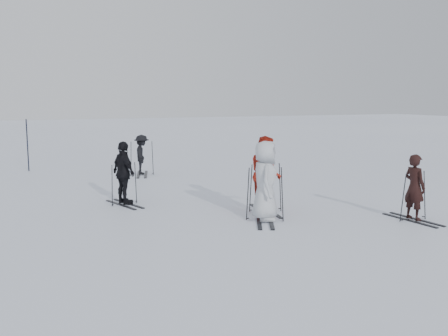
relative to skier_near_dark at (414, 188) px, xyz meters
The scene contains 12 objects.
ground 4.47m from the skier_near_dark, 141.28° to the left, with size 120.00×120.00×0.00m, color silver.
skier_near_dark is the anchor object (origin of this frame).
skier_red 3.68m from the skier_near_dark, 141.29° to the left, with size 0.96×0.75×1.97m, color #A11F12.
skier_grey 3.64m from the skier_near_dark, 157.34° to the left, with size 0.94×0.61×1.93m, color silver.
skier_uphill_left 7.65m from the skier_near_dark, 143.14° to the left, with size 1.03×0.43×1.76m, color black.
skier_uphill_far 10.67m from the skier_near_dark, 113.94° to the left, with size 0.99×0.57×1.53m, color black.
skis_near_dark 0.18m from the skier_near_dark, ahead, with size 0.90×1.69×1.24m, color black, non-canonical shape.
skis_red 3.68m from the skier_near_dark, 141.29° to the left, with size 0.96×1.80×1.32m, color black, non-canonical shape.
skis_grey 3.64m from the skier_near_dark, 157.34° to the left, with size 0.99×1.87×1.36m, color black, non-canonical shape.
skis_uphill_left 7.65m from the skier_near_dark, 143.14° to the left, with size 0.88×1.66×1.21m, color black, non-canonical shape.
skis_uphill_far 10.67m from the skier_near_dark, 113.94° to the left, with size 0.98×1.85×1.35m, color black, non-canonical shape.
piste_marker 15.11m from the skier_near_dark, 123.55° to the left, with size 0.05×0.05×2.12m, color black.
Camera 1 is at (-5.53, -11.89, 2.99)m, focal length 40.00 mm.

